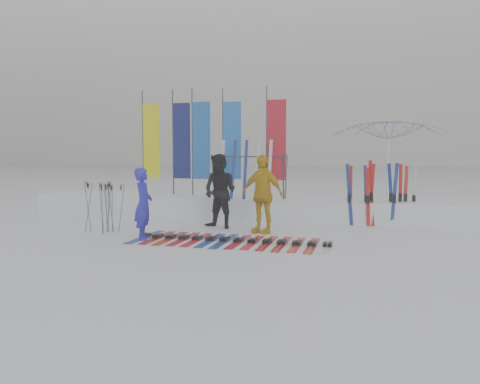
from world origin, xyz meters
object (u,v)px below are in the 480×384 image
(person_blue, at_px, (143,204))
(tent_canopy, at_px, (389,167))
(ski_rack, at_px, (250,171))
(person_yellow, at_px, (262,194))
(ski_row, at_px, (232,240))
(person_black, at_px, (220,191))

(person_blue, bearing_deg, tent_canopy, -64.97)
(tent_canopy, height_order, ski_rack, tent_canopy)
(person_blue, height_order, tent_canopy, tent_canopy)
(person_yellow, distance_m, ski_rack, 2.32)
(person_blue, relative_size, person_yellow, 0.85)
(ski_row, bearing_deg, person_yellow, 73.19)
(person_blue, height_order, ski_rack, ski_rack)
(ski_row, height_order, ski_rack, ski_rack)
(person_black, bearing_deg, ski_row, -47.10)
(tent_canopy, bearing_deg, person_blue, -137.24)
(tent_canopy, distance_m, ski_rack, 4.01)
(person_blue, height_order, person_yellow, person_yellow)
(person_black, bearing_deg, ski_rack, 96.59)
(person_blue, xyz_separation_m, ski_rack, (1.49, 3.61, 0.60))
(person_blue, relative_size, person_black, 0.84)
(person_yellow, distance_m, ski_row, 1.58)
(person_black, relative_size, tent_canopy, 0.57)
(tent_canopy, height_order, ski_row, tent_canopy)
(ski_rack, bearing_deg, person_blue, -112.40)
(person_blue, relative_size, tent_canopy, 0.48)
(person_yellow, relative_size, ski_rack, 0.90)
(person_blue, bearing_deg, person_yellow, -75.00)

